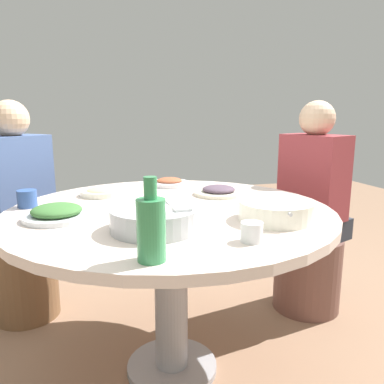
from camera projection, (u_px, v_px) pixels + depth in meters
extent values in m
plane|color=#8C6A52|center=(172.00, 369.00, 1.70)|extent=(8.00, 8.00, 0.00)
cylinder|color=#99999E|center=(172.00, 366.00, 1.69)|extent=(0.40, 0.40, 0.03)
cylinder|color=#99999E|center=(171.00, 293.00, 1.62)|extent=(0.14, 0.14, 0.68)
cylinder|color=beige|center=(170.00, 212.00, 1.55)|extent=(1.31, 1.31, 0.03)
cylinder|color=#B2B5BA|center=(155.00, 219.00, 1.25)|extent=(0.29, 0.29, 0.08)
ellipsoid|color=white|center=(155.00, 218.00, 1.25)|extent=(0.24, 0.24, 0.08)
cube|color=white|center=(178.00, 205.00, 1.26)|extent=(0.15, 0.06, 0.01)
cylinder|color=white|center=(276.00, 211.00, 1.36)|extent=(0.27, 0.27, 0.07)
cylinder|color=black|center=(276.00, 213.00, 1.36)|extent=(0.23, 0.23, 0.05)
cylinder|color=silver|center=(276.00, 204.00, 1.36)|extent=(0.29, 0.06, 0.01)
cylinder|color=silver|center=(102.00, 193.00, 1.78)|extent=(0.20, 0.20, 0.02)
ellipsoid|color=#D5C47D|center=(101.00, 190.00, 1.78)|extent=(0.13, 0.13, 0.02)
cylinder|color=silver|center=(219.00, 193.00, 1.80)|extent=(0.23, 0.23, 0.02)
ellipsoid|color=#534251|center=(219.00, 189.00, 1.79)|extent=(0.15, 0.15, 0.04)
cylinder|color=silver|center=(57.00, 217.00, 1.38)|extent=(0.24, 0.24, 0.02)
ellipsoid|color=#3A6D32|center=(57.00, 210.00, 1.38)|extent=(0.18, 0.18, 0.05)
cylinder|color=silver|center=(170.00, 184.00, 2.02)|extent=(0.21, 0.21, 0.02)
ellipsoid|color=#A65234|center=(169.00, 181.00, 2.02)|extent=(0.13, 0.13, 0.03)
cylinder|color=#398F56|center=(151.00, 230.00, 0.98)|extent=(0.08, 0.08, 0.17)
cylinder|color=#398F56|center=(150.00, 188.00, 0.96)|extent=(0.03, 0.03, 0.06)
cylinder|color=white|center=(252.00, 232.00, 1.14)|extent=(0.07, 0.07, 0.06)
cylinder|color=#2E4F91|center=(27.00, 199.00, 1.55)|extent=(0.08, 0.08, 0.07)
cylinder|color=brown|center=(307.00, 273.00, 2.20)|extent=(0.38, 0.38, 0.43)
cube|color=#2D333D|center=(310.00, 227.00, 2.15)|extent=(0.42, 0.43, 0.12)
cube|color=#95363D|center=(313.00, 177.00, 2.09)|extent=(0.39, 0.31, 0.46)
sphere|color=beige|center=(317.00, 118.00, 2.02)|extent=(0.19, 0.19, 0.19)
cylinder|color=brown|center=(25.00, 280.00, 2.11)|extent=(0.34, 0.34, 0.43)
cube|color=#2D333D|center=(21.00, 233.00, 2.05)|extent=(0.47, 0.47, 0.12)
cube|color=#465E92|center=(16.00, 180.00, 1.99)|extent=(0.38, 0.38, 0.46)
sphere|color=beige|center=(10.00, 119.00, 1.93)|extent=(0.19, 0.19, 0.19)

